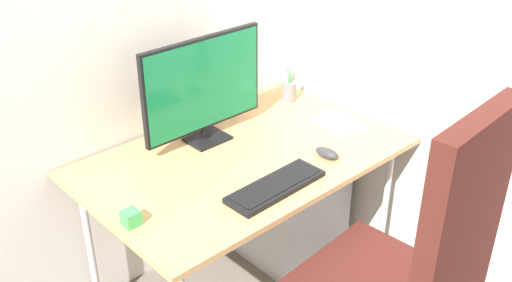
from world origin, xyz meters
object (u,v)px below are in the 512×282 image
(office_chair, at_px, (408,272))
(pen_holder, at_px, (289,91))
(keyboard, at_px, (276,186))
(monitor, at_px, (204,87))
(mouse, at_px, (327,153))
(filing_cabinet, at_px, (288,194))
(notebook, at_px, (339,123))
(desk_clamp_accessory, at_px, (131,218))

(office_chair, distance_m, pen_holder, 1.19)
(keyboard, xyz_separation_m, pen_holder, (0.60, 0.53, 0.04))
(office_chair, xyz_separation_m, monitor, (-0.05, 1.02, 0.36))
(monitor, distance_m, pen_holder, 0.59)
(mouse, bearing_deg, filing_cabinet, 62.93)
(office_chair, height_order, notebook, office_chair)
(mouse, distance_m, notebook, 0.30)
(office_chair, bearing_deg, desk_clamp_accessory, 130.94)
(desk_clamp_accessory, bearing_deg, office_chair, -49.06)
(office_chair, distance_m, desk_clamp_accessory, 0.95)
(pen_holder, distance_m, desk_clamp_accessory, 1.17)
(office_chair, bearing_deg, notebook, 56.37)
(filing_cabinet, distance_m, pen_holder, 0.51)
(mouse, xyz_separation_m, pen_holder, (0.29, 0.50, 0.03))
(pen_holder, bearing_deg, notebook, -94.45)
(office_chair, xyz_separation_m, pen_holder, (0.50, 1.06, 0.17))
(filing_cabinet, bearing_deg, pen_holder, 45.97)
(keyboard, bearing_deg, office_chair, -79.26)
(office_chair, relative_size, desk_clamp_accessory, 22.32)
(pen_holder, relative_size, desk_clamp_accessory, 3.15)
(office_chair, bearing_deg, mouse, 68.84)
(filing_cabinet, xyz_separation_m, mouse, (-0.14, -0.35, 0.43))
(monitor, xyz_separation_m, desk_clamp_accessory, (-0.57, -0.31, -0.22))
(notebook, height_order, desk_clamp_accessory, desk_clamp_accessory)
(pen_holder, bearing_deg, desk_clamp_accessory, -162.69)
(monitor, xyz_separation_m, keyboard, (-0.05, -0.48, -0.23))
(mouse, bearing_deg, monitor, 114.84)
(filing_cabinet, relative_size, desk_clamp_accessory, 11.60)
(office_chair, xyz_separation_m, notebook, (0.48, 0.72, 0.13))
(filing_cabinet, distance_m, desk_clamp_accessory, 1.09)
(pen_holder, xyz_separation_m, desk_clamp_accessory, (-1.12, -0.35, -0.02))
(keyboard, distance_m, pen_holder, 0.80)
(office_chair, relative_size, filing_cabinet, 1.93)
(office_chair, height_order, monitor, office_chair)
(pen_holder, height_order, notebook, pen_holder)
(monitor, relative_size, mouse, 5.45)
(filing_cabinet, bearing_deg, keyboard, -140.78)
(mouse, bearing_deg, desk_clamp_accessory, 164.64)
(mouse, height_order, notebook, mouse)
(monitor, relative_size, desk_clamp_accessory, 10.47)
(monitor, height_order, keyboard, monitor)
(office_chair, bearing_deg, keyboard, 100.74)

